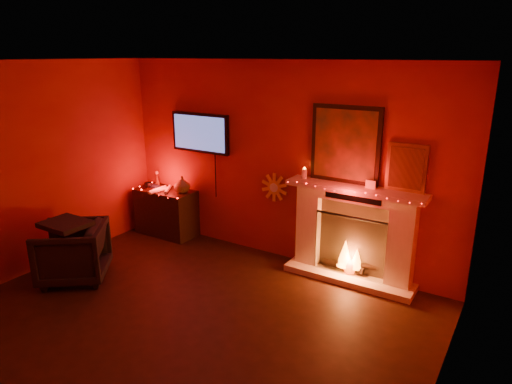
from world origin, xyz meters
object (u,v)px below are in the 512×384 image
armchair (73,252)px  sunburst_clock (274,187)px  fireplace (353,225)px  console_table (167,210)px  tv (200,133)px

armchair → sunburst_clock: bearing=99.9°
fireplace → sunburst_clock: fireplace is taller
console_table → armchair: size_ratio=1.22×
fireplace → tv: (-2.44, 0.06, 0.92)m
armchair → console_table: bearing=143.1°
sunburst_clock → armchair: 2.75m
fireplace → tv: 2.61m
tv → armchair: bearing=-105.1°
fireplace → armchair: 3.55m
sunburst_clock → console_table: (-1.83, -0.22, -0.61)m
fireplace → sunburst_clock: (-1.19, 0.09, 0.28)m
tv → sunburst_clock: (1.25, 0.03, -0.65)m
fireplace → console_table: (-3.02, -0.13, -0.33)m
tv → fireplace: bearing=-1.5°
fireplace → armchair: fireplace is taller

